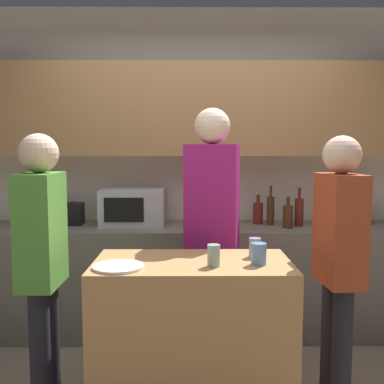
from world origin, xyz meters
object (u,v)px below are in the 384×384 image
microwave (133,207)px  person_right (339,253)px  bottle_0 (258,213)px  cup_0 (259,254)px  person_center (212,216)px  bottle_1 (271,210)px  plate_on_island (118,267)px  bottle_3 (299,211)px  cup_2 (214,256)px  potted_plant (363,201)px  person_left (42,255)px  toaster (67,214)px  bottle_2 (288,216)px  cup_1 (255,247)px

microwave → person_right: person_right is taller
bottle_0 → cup_0: bottle_0 is taller
bottle_0 → person_center: size_ratio=0.14×
bottle_1 → plate_on_island: 1.77m
bottle_3 → cup_2: (-0.77, -1.35, -0.04)m
potted_plant → person_left: person_left is taller
toaster → bottle_0: size_ratio=1.06×
plate_on_island → cup_0: cup_0 is taller
cup_0 → cup_2: (-0.24, -0.03, -0.00)m
potted_plant → plate_on_island: 2.33m
bottle_2 → cup_2: bottle_2 is taller
microwave → cup_1: bearing=-55.8°
bottle_0 → plate_on_island: bearing=-122.3°
toaster → bottle_3: bottle_3 is taller
potted_plant → bottle_0: 0.88m
bottle_1 → bottle_3: 0.23m
bottle_0 → person_right: size_ratio=0.16×
cup_1 → bottle_3: bearing=65.3°
plate_on_island → potted_plant: bearing=38.8°
cup_2 → person_center: (0.02, 0.66, 0.10)m
bottle_2 → cup_0: 1.30m
cup_0 → cup_1: cup_0 is taller
bottle_1 → plate_on_island: bearing=-125.8°
person_center → bottle_2: bearing=-122.7°
bottle_1 → bottle_2: size_ratio=1.31×
cup_0 → person_left: (-1.16, 0.08, -0.02)m
potted_plant → cup_0: potted_plant is taller
bottle_3 → cup_2: bottle_3 is taller
potted_plant → person_right: 1.41m
microwave → person_right: bearing=-44.3°
bottle_0 → bottle_3: bottle_3 is taller
person_right → potted_plant: bearing=-30.2°
plate_on_island → person_center: size_ratio=0.15×
plate_on_island → cup_0: (0.72, 0.07, 0.05)m
bottle_1 → cup_1: size_ratio=3.04×
microwave → cup_0: 1.62m
cup_2 → person_left: (-0.92, 0.12, -0.02)m
person_center → microwave: bearing=-37.7°
bottle_0 → bottle_2: 0.28m
person_left → bottle_2: bearing=126.3°
bottle_3 → person_right: (-0.07, -1.19, -0.07)m
cup_2 → person_right: bearing=13.4°
microwave → cup_0: size_ratio=4.56×
potted_plant → plate_on_island: bearing=-141.2°
potted_plant → person_center: size_ratio=0.22×
toaster → cup_0: (1.37, -1.39, -0.01)m
bottle_0 → bottle_3: bearing=-17.4°
bottle_2 → cup_2: (-0.66, -1.26, -0.01)m
bottle_1 → plate_on_island: bottle_1 is taller
bottle_1 → cup_2: bottle_1 is taller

